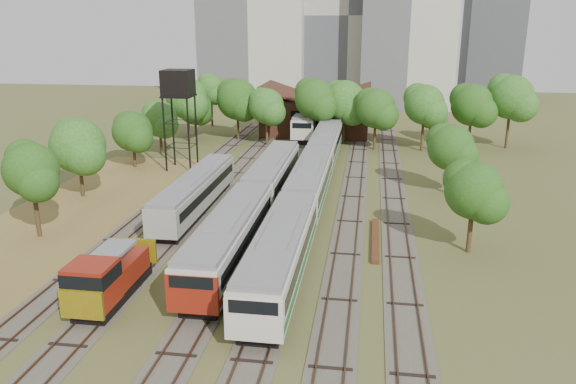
% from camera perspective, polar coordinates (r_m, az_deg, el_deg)
% --- Properties ---
extents(ground, '(240.00, 240.00, 0.00)m').
position_cam_1_polar(ground, '(33.58, -5.63, -12.73)').
color(ground, '#475123').
rests_on(ground, ground).
extents(dry_grass_patch, '(14.00, 60.00, 0.04)m').
position_cam_1_polar(dry_grass_patch, '(47.29, -24.90, -5.25)').
color(dry_grass_patch, brown).
rests_on(dry_grass_patch, ground).
extents(tracks, '(24.60, 80.00, 0.19)m').
position_cam_1_polar(tracks, '(56.35, -0.17, -0.20)').
color(tracks, '#4C473D').
rests_on(tracks, ground).
extents(railcar_red_set, '(3.05, 34.58, 3.78)m').
position_cam_1_polar(railcar_red_set, '(47.59, -3.39, -0.99)').
color(railcar_red_set, black).
rests_on(railcar_red_set, ground).
extents(railcar_green_set, '(3.09, 52.07, 3.82)m').
position_cam_1_polar(railcar_green_set, '(53.06, 2.26, 0.94)').
color(railcar_green_set, black).
rests_on(railcar_green_set, ground).
extents(railcar_rear, '(3.21, 16.08, 3.98)m').
position_cam_1_polar(railcar_rear, '(85.96, 2.07, 7.13)').
color(railcar_rear, black).
rests_on(railcar_rear, ground).
extents(shunter_locomotive, '(2.59, 8.10, 3.39)m').
position_cam_1_polar(shunter_locomotive, '(36.14, -17.93, -8.41)').
color(shunter_locomotive, black).
rests_on(shunter_locomotive, ground).
extents(old_grey_coach, '(2.72, 18.00, 3.36)m').
position_cam_1_polar(old_grey_coach, '(51.51, -9.35, 0.01)').
color(old_grey_coach, black).
rests_on(old_grey_coach, ground).
extents(water_tower, '(3.32, 3.32, 11.49)m').
position_cam_1_polar(water_tower, '(65.84, -11.11, 10.54)').
color(water_tower, black).
rests_on(water_tower, ground).
extents(rail_pile_far, '(0.57, 9.08, 0.30)m').
position_cam_1_polar(rail_pile_far, '(44.91, 8.87, -4.78)').
color(rail_pile_far, '#5A3019').
rests_on(rail_pile_far, ground).
extents(maintenance_shed, '(16.45, 11.55, 7.58)m').
position_cam_1_polar(maintenance_shed, '(87.73, 2.89, 7.85)').
color(maintenance_shed, '#361E13').
rests_on(maintenance_shed, ground).
extents(tree_band_left, '(6.89, 73.75, 8.48)m').
position_cam_1_polar(tree_band_left, '(64.04, -16.60, 5.73)').
color(tree_band_left, '#382616').
rests_on(tree_band_left, ground).
extents(tree_band_far, '(50.51, 9.40, 9.93)m').
position_cam_1_polar(tree_band_far, '(78.74, 5.88, 9.11)').
color(tree_band_far, '#382616').
rests_on(tree_band_far, ground).
extents(tree_band_right, '(4.69, 40.54, 7.01)m').
position_cam_1_polar(tree_band_right, '(57.58, 16.17, 4.32)').
color(tree_band_right, '#382616').
rests_on(tree_band_right, ground).
extents(tower_left, '(22.00, 16.00, 42.00)m').
position_cam_1_polar(tower_left, '(125.96, -3.34, 18.80)').
color(tower_left, beige).
rests_on(tower_left, ground).
extents(tower_centre, '(20.00, 18.00, 36.00)m').
position_cam_1_polar(tower_centre, '(128.40, 6.35, 17.36)').
color(tower_centre, '#ADA69D').
rests_on(tower_centre, ground).
extents(tower_far_right, '(12.00, 12.00, 28.00)m').
position_cam_1_polar(tower_far_right, '(140.82, 20.06, 14.80)').
color(tower_far_right, '#42454A').
rests_on(tower_far_right, ground).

